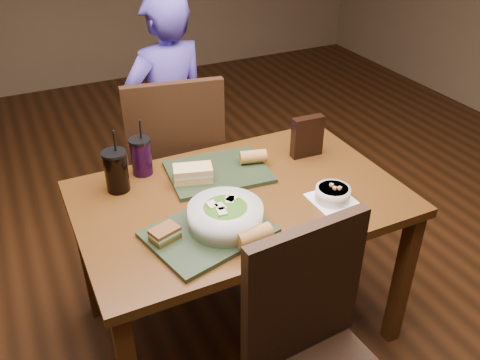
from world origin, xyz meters
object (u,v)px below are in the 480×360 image
Objects in this scene: chair_near at (317,356)px; baguette_far at (253,157)px; dining_table at (240,213)px; sandwich_near at (165,234)px; chip_bag at (307,137)px; diner at (169,117)px; chair_far at (171,164)px; cup_berry at (141,156)px; sandwich_far at (193,173)px; baguette_near at (254,236)px; salad_bowl at (225,215)px; tray_far at (218,172)px; tray_near at (209,232)px; soup_bowl at (333,194)px; cup_cola at (116,171)px.

chair_near is 0.92m from baguette_far.
dining_table is 0.43m from sandwich_near.
chip_bag is (0.26, -0.02, 0.05)m from baguette_far.
chair_near is at bearing 75.91° from diner.
cup_berry is at bearing -127.29° from chair_far.
dining_table is 0.63m from chair_far.
sandwich_far is (-0.05, -0.46, 0.21)m from chair_far.
diner reaches higher than baguette_near.
diner reaches higher than chair_far.
salad_bowl is 1.07× the size of cup_berry.
cup_berry is (-0.21, 0.65, 0.03)m from baguette_near.
baguette_near is at bearing 96.81° from chair_near.
diner is 7.77× the size of sandwich_far.
dining_table is at bearing -47.73° from cup_berry.
diner is 0.81m from sandwich_far.
cup_berry is (-0.33, -0.61, 0.14)m from diner.
salad_bowl is 2.36× the size of baguette_far.
chip_bag is at bearing 21.51° from dining_table.
diner reaches higher than chip_bag.
chair_near is 2.38× the size of tray_far.
soup_bowl reaches higher than tray_near.
chip_bag is (0.51, 0.48, 0.05)m from baguette_near.
sandwich_near is 0.63m from baguette_far.
baguette_near is at bearing -133.60° from chip_bag.
sandwich_far reaches higher than soup_bowl.
chair_far is at bearing 100.28° from tray_far.
tray_far is at bearing -79.72° from chair_far.
salad_bowl is at bearing -4.45° from sandwich_near.
chair_near is 1.30m from chair_far.
tray_far is (-0.03, -0.76, 0.07)m from diner.
chair_near is 0.90m from tray_far.
baguette_near is (-0.10, -0.32, 0.14)m from dining_table.
salad_bowl is 0.14m from baguette_near.
dining_table is at bearing -48.80° from sandwich_far.
chip_bag reaches higher than sandwich_near.
salad_bowl reaches higher than sandwich_far.
cup_cola is (-0.29, 0.43, 0.03)m from salad_bowl.
soup_bowl is at bearing -49.68° from tray_far.
sandwich_far is 0.93× the size of chip_bag.
baguette_far is (0.52, 0.35, 0.01)m from sandwich_near.
dining_table is at bearing 85.34° from chair_near.
diner is at bearing 84.58° from baguette_near.
cup_berry reaches higher than baguette_far.
baguette_far is (0.16, -0.01, 0.04)m from tray_far.
tray_far is at bearing 13.29° from sandwich_far.
chair_near is 0.65m from sandwich_near.
cup_berry reaches higher than soup_bowl.
baguette_far is (0.29, 0.02, -0.00)m from sandwich_far.
chair_far reaches higher than chair_near.
cup_cola reaches higher than baguette_far.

